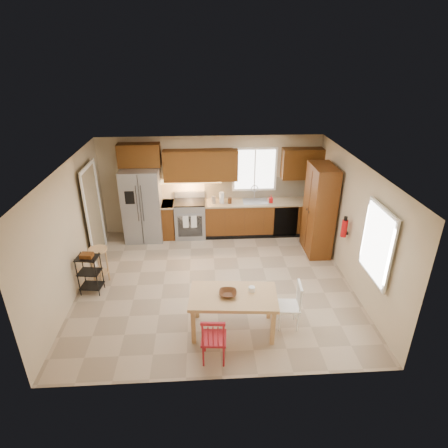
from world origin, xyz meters
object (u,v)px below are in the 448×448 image
object	(u,v)px
chair_red	(214,337)
bar_stool	(100,265)
chair_white	(288,305)
refrigerator	(143,205)
fire_extinguisher	(344,228)
utility_cart	(90,274)
table_bowl	(228,296)
table_jar	(252,290)
range_stove	(190,219)
dining_table	(233,313)
soap_bottle	(271,199)
pantry	(319,210)

from	to	relation	value
chair_red	bar_stool	xyz separation A→B (m)	(-2.25, 2.28, -0.04)
chair_red	chair_white	xyz separation A→B (m)	(1.30, 0.70, 0.00)
refrigerator	fire_extinguisher	xyz separation A→B (m)	(4.33, -1.98, 0.19)
utility_cart	refrigerator	bearing A→B (deg)	78.75
table_bowl	table_jar	xyz separation A→B (m)	(0.41, 0.09, 0.03)
chair_white	utility_cart	size ratio (longest dim) A/B	1.03
range_stove	dining_table	world-z (taller)	range_stove
dining_table	bar_stool	world-z (taller)	bar_stool
range_stove	table_bowl	distance (m)	3.70
range_stove	utility_cart	world-z (taller)	range_stove
chair_white	table_jar	bearing A→B (deg)	91.07
table_jar	bar_stool	xyz separation A→B (m)	(-2.91, 1.54, -0.36)
range_stove	chair_red	size ratio (longest dim) A/B	1.08
chair_red	table_jar	distance (m)	1.05
table_jar	utility_cart	bearing A→B (deg)	158.59
chair_red	bar_stool	distance (m)	3.20
soap_bottle	fire_extinguisher	bearing A→B (deg)	-59.47
range_stove	table_bowl	xyz separation A→B (m)	(0.70, -3.62, 0.25)
refrigerator	bar_stool	xyz separation A→B (m)	(-0.65, -1.93, -0.52)
pantry	bar_stool	distance (m)	4.93
soap_bottle	dining_table	size ratio (longest dim) A/B	0.13
fire_extinguisher	table_jar	xyz separation A→B (m)	(-2.07, -1.50, -0.36)
range_stove	table_jar	size ratio (longest dim) A/B	8.04
soap_bottle	table_bowl	size ratio (longest dim) A/B	0.65
dining_table	chair_white	size ratio (longest dim) A/B	1.70
chair_white	bar_stool	distance (m)	3.88
dining_table	table_bowl	xyz separation A→B (m)	(-0.09, 0.00, 0.36)
fire_extinguisher	range_stove	bearing A→B (deg)	147.38
range_stove	refrigerator	bearing A→B (deg)	-177.01
refrigerator	chair_red	xyz separation A→B (m)	(1.59, -4.21, -0.49)
refrigerator	chair_white	world-z (taller)	refrigerator
chair_white	table_jar	size ratio (longest dim) A/B	7.43
utility_cart	table_bowl	bearing A→B (deg)	-18.91
refrigerator	table_bowl	distance (m)	4.02
pantry	table_bowl	distance (m)	3.50
dining_table	bar_stool	size ratio (longest dim) A/B	1.88
table_bowl	bar_stool	distance (m)	3.01
bar_stool	table_bowl	bearing A→B (deg)	-31.01
refrigerator	range_stove	bearing A→B (deg)	2.99
chair_white	utility_cart	bearing A→B (deg)	76.19
soap_bottle	table_jar	world-z (taller)	soap_bottle
dining_table	table_bowl	distance (m)	0.37
soap_bottle	utility_cart	distance (m)	4.58
pantry	utility_cart	distance (m)	5.12
soap_bottle	utility_cart	size ratio (longest dim) A/B	0.23
dining_table	table_jar	bearing A→B (deg)	20.66
chair_red	table_bowl	distance (m)	0.76
fire_extinguisher	bar_stool	bearing A→B (deg)	179.50
chair_red	utility_cart	size ratio (longest dim) A/B	1.03
bar_stool	chair_red	bearing A→B (deg)	-43.39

